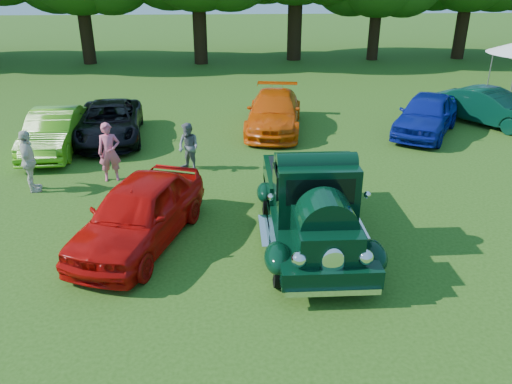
{
  "coord_description": "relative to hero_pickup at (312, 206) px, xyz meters",
  "views": [
    {
      "loc": [
        -0.32,
        -9.57,
        5.85
      ],
      "look_at": [
        0.25,
        0.86,
        1.1
      ],
      "focal_mm": 35.0,
      "sensor_mm": 36.0,
      "label": 1
    }
  ],
  "objects": [
    {
      "name": "back_car_black",
      "position": [
        -6.2,
        7.73,
        -0.22
      ],
      "size": [
        2.8,
        5.06,
        1.34
      ],
      "primitive_type": "imported",
      "rotation": [
        0.0,
        0.0,
        0.12
      ],
      "color": "black",
      "rests_on": "ground"
    },
    {
      "name": "back_car_green",
      "position": [
        8.55,
        8.84,
        -0.18
      ],
      "size": [
        3.66,
        4.37,
        1.41
      ],
      "primitive_type": "imported",
      "rotation": [
        0.0,
        0.0,
        0.6
      ],
      "color": "black",
      "rests_on": "ground"
    },
    {
      "name": "spectator_pink",
      "position": [
        -5.37,
        3.88,
        -0.01
      ],
      "size": [
        0.72,
        0.55,
        1.75
      ],
      "primitive_type": "imported",
      "rotation": [
        0.0,
        0.0,
        0.22
      ],
      "color": "#D9597A",
      "rests_on": "ground"
    },
    {
      "name": "back_car_orange",
      "position": [
        -0.11,
        8.61,
        -0.17
      ],
      "size": [
        2.69,
        5.15,
        1.43
      ],
      "primitive_type": "imported",
      "rotation": [
        0.0,
        0.0,
        -0.15
      ],
      "color": "#DF4F07",
      "rests_on": "ground"
    },
    {
      "name": "spectator_grey",
      "position": [
        -3.11,
        4.56,
        -0.13
      ],
      "size": [
        0.93,
        0.91,
        1.5
      ],
      "primitive_type": "imported",
      "rotation": [
        0.0,
        0.0,
        -0.7
      ],
      "color": "slate",
      "rests_on": "ground"
    },
    {
      "name": "hero_pickup",
      "position": [
        0.0,
        0.0,
        0.0
      ],
      "size": [
        2.44,
        5.24,
        2.05
      ],
      "color": "black",
      "rests_on": "ground"
    },
    {
      "name": "back_car_lime",
      "position": [
        -7.81,
        6.52,
        -0.18
      ],
      "size": [
        1.74,
        4.34,
        1.4
      ],
      "primitive_type": "imported",
      "rotation": [
        0.0,
        0.0,
        0.06
      ],
      "color": "#4FA916",
      "rests_on": "ground"
    },
    {
      "name": "red_convertible",
      "position": [
        -3.93,
        0.12,
        -0.13
      ],
      "size": [
        3.08,
        4.76,
        1.51
      ],
      "primitive_type": "imported",
      "rotation": [
        0.0,
        0.0,
        -0.32
      ],
      "color": "#BB0A08",
      "rests_on": "ground"
    },
    {
      "name": "back_car_blue",
      "position": [
        5.56,
        7.78,
        -0.13
      ],
      "size": [
        3.9,
        4.73,
        1.52
      ],
      "primitive_type": "imported",
      "rotation": [
        0.0,
        0.0,
        -0.56
      ],
      "color": "navy",
      "rests_on": "ground"
    },
    {
      "name": "spectator_white",
      "position": [
        -7.43,
        3.19,
        0.0
      ],
      "size": [
        0.7,
        1.12,
        1.78
      ],
      "primitive_type": "imported",
      "rotation": [
        0.0,
        0.0,
        1.85
      ],
      "color": "beige",
      "rests_on": "ground"
    },
    {
      "name": "ground",
      "position": [
        -1.51,
        -0.51,
        -0.89
      ],
      "size": [
        120.0,
        120.0,
        0.0
      ],
      "primitive_type": "plane",
      "color": "#264C11",
      "rests_on": "ground"
    }
  ]
}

